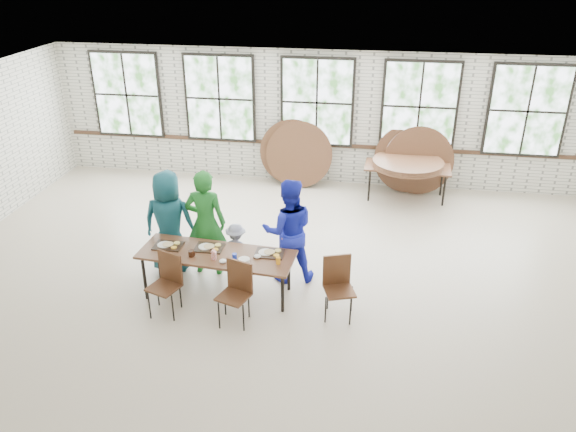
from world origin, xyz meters
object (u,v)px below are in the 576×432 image
(dining_table, at_px, (217,256))
(chair_near_left, at_px, (167,278))
(chair_near_right, at_px, (237,287))
(storage_table, at_px, (407,169))

(dining_table, bearing_deg, chair_near_left, -134.99)
(dining_table, height_order, chair_near_right, chair_near_right)
(dining_table, relative_size, chair_near_right, 2.58)
(chair_near_left, xyz_separation_m, storage_table, (3.63, 4.78, 0.13))
(dining_table, relative_size, chair_near_left, 2.58)
(dining_table, relative_size, storage_table, 1.34)
(chair_near_left, relative_size, storage_table, 0.52)
(chair_near_left, xyz_separation_m, chair_near_right, (1.07, -0.07, 0.00))
(chair_near_right, relative_size, storage_table, 0.52)
(dining_table, bearing_deg, storage_table, 59.14)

